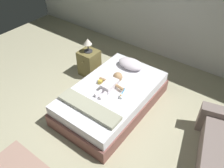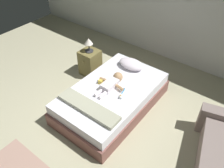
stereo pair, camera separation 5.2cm
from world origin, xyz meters
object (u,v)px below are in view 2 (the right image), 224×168
at_px(pillow, 131,64).
at_px(toothbrush, 124,91).
at_px(nightstand, 90,62).
at_px(baby, 112,83).
at_px(lamp, 89,43).
at_px(bed, 112,98).
at_px(toy_block, 101,82).
at_px(baby_bottle, 121,97).

bearing_deg(pillow, toothbrush, -66.47).
xyz_separation_m(toothbrush, nightstand, (-1.21, 0.47, -0.18)).
bearing_deg(baby, lamp, 153.60).
relative_size(bed, nightstand, 3.70).
relative_size(nightstand, toy_block, 6.50).
xyz_separation_m(baby, nightstand, (-0.96, 0.48, -0.24)).
height_order(bed, pillow, pillow).
bearing_deg(nightstand, baby_bottle, -26.67).
relative_size(bed, toothbrush, 12.42).
bearing_deg(nightstand, lamp, 90.00).
relative_size(bed, baby_bottle, 20.47).
height_order(pillow, toothbrush, pillow).
height_order(pillow, baby_bottle, pillow).
relative_size(bed, lamp, 6.90).
relative_size(toothbrush, toy_block, 1.94).
bearing_deg(bed, nightstand, 152.05).
distance_m(pillow, baby_bottle, 0.91).
bearing_deg(nightstand, baby, -26.40).
bearing_deg(baby_bottle, pillow, 112.74).
relative_size(bed, toy_block, 24.05).
bearing_deg(baby_bottle, bed, 158.54).
xyz_separation_m(pillow, lamp, (-0.92, -0.20, 0.24)).
xyz_separation_m(bed, baby, (-0.04, 0.06, 0.30)).
bearing_deg(toy_block, baby, 19.16).
relative_size(pillow, nightstand, 0.93).
bearing_deg(bed, toothbrush, 18.68).
xyz_separation_m(pillow, baby_bottle, (0.35, -0.84, -0.04)).
relative_size(pillow, toy_block, 6.02).
distance_m(lamp, toy_block, 0.98).
xyz_separation_m(bed, lamp, (-1.01, 0.54, 0.54)).
relative_size(pillow, baby, 0.78).
bearing_deg(lamp, bed, -27.95).
distance_m(bed, lamp, 1.27).
bearing_deg(toy_block, bed, 3.17).
relative_size(toothbrush, lamp, 0.56).
xyz_separation_m(baby, lamp, (-0.96, 0.48, 0.25)).
bearing_deg(baby, nightstand, 153.60).
distance_m(bed, pillow, 0.80).
distance_m(pillow, toothbrush, 0.73).
relative_size(bed, pillow, 3.99).
distance_m(baby, toy_block, 0.22).
xyz_separation_m(toothbrush, lamp, (-1.21, 0.47, 0.31)).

